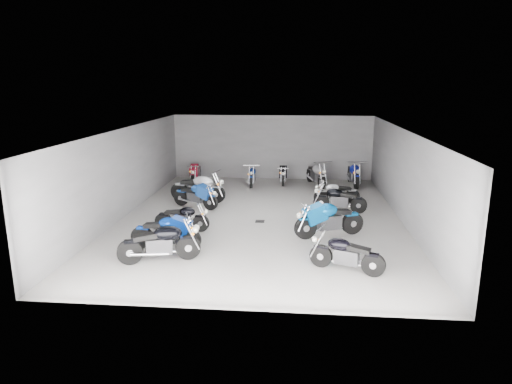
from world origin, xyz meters
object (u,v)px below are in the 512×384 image
motorcycle_left_f (198,188)px  motorcycle_back_a (196,173)px  motorcycle_left_a (160,243)px  motorcycle_right_a (346,254)px  motorcycle_back_c (252,175)px  motorcycle_back_f (354,174)px  motorcycle_right_c (329,219)px  motorcycle_back_d (283,174)px  motorcycle_left_b (167,232)px  motorcycle_left_c (183,218)px  motorcycle_back_e (316,174)px  motorcycle_right_f (336,193)px  motorcycle_left_e (196,195)px  motorcycle_right_e (339,199)px  drain_grate (260,221)px

motorcycle_left_f → motorcycle_back_a: motorcycle_left_f is taller
motorcycle_left_a → motorcycle_right_a: bearing=68.9°
motorcycle_back_c → motorcycle_back_a: bearing=-7.1°
motorcycle_left_f → motorcycle_back_f: bearing=130.5°
motorcycle_right_c → motorcycle_back_d: (-1.69, 7.74, -0.10)m
motorcycle_left_b → motorcycle_left_c: 1.74m
motorcycle_back_c → motorcycle_back_e: (3.05, 0.18, 0.08)m
motorcycle_left_b → motorcycle_right_f: bearing=141.6°
motorcycle_back_f → motorcycle_back_d: bearing=-6.8°
motorcycle_right_a → motorcycle_back_e: motorcycle_back_e is taller
motorcycle_right_a → motorcycle_right_c: motorcycle_right_c is taller
motorcycle_right_a → motorcycle_left_e: bearing=63.3°
motorcycle_right_f → motorcycle_back_e: 3.38m
motorcycle_back_c → motorcycle_back_f: size_ratio=0.85×
motorcycle_left_a → motorcycle_right_e: bearing=117.2°
motorcycle_left_a → motorcycle_back_c: bearing=152.3°
drain_grate → motorcycle_left_b: motorcycle_left_b is taller
motorcycle_left_e → motorcycle_right_e: 5.54m
motorcycle_right_a → motorcycle_back_a: 11.97m
drain_grate → motorcycle_right_a: size_ratio=0.17×
drain_grate → motorcycle_left_a: motorcycle_left_a is taller
motorcycle_right_f → motorcycle_back_c: 4.87m
motorcycle_left_e → motorcycle_back_f: motorcycle_back_f is taller
motorcycle_right_c → motorcycle_back_f: bearing=-35.0°
motorcycle_right_a → motorcycle_back_d: motorcycle_right_a is taller
motorcycle_right_e → motorcycle_left_a: bearing=147.5°
drain_grate → motorcycle_back_a: size_ratio=0.15×
motorcycle_right_e → motorcycle_right_f: (-0.01, 1.19, -0.03)m
motorcycle_left_e → motorcycle_right_a: motorcycle_left_e is taller
motorcycle_left_a → motorcycle_left_c: motorcycle_left_a is taller
motorcycle_left_f → motorcycle_back_f: size_ratio=1.01×
motorcycle_left_a → motorcycle_right_f: (5.28, 6.66, -0.08)m
motorcycle_left_a → motorcycle_back_d: (3.02, 10.28, -0.07)m
motorcycle_left_a → motorcycle_back_c: 9.91m
motorcycle_left_e → motorcycle_left_a: bearing=26.9°
motorcycle_left_c → motorcycle_right_e: bearing=122.1°
drain_grate → motorcycle_back_f: motorcycle_back_f is taller
motorcycle_back_f → motorcycle_left_b: bearing=51.1°
drain_grate → motorcycle_back_f: 7.34m
motorcycle_left_f → motorcycle_right_f: bearing=104.0°
motorcycle_right_e → motorcycle_back_a: (-6.53, 4.55, 0.01)m
motorcycle_left_a → motorcycle_back_e: bearing=136.5°
motorcycle_left_c → motorcycle_left_e: size_ratio=0.97×
motorcycle_right_c → motorcycle_right_f: (0.58, 4.12, -0.11)m
motorcycle_back_f → drain_grate: bearing=53.6°
motorcycle_left_a → motorcycle_left_e: (-0.24, 5.54, -0.05)m
drain_grate → motorcycle_back_d: 6.38m
motorcycle_back_e → motorcycle_right_a: bearing=74.4°
motorcycle_back_a → motorcycle_back_e: (5.83, -0.05, 0.06)m
motorcycle_left_f → motorcycle_right_e: bearing=92.0°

